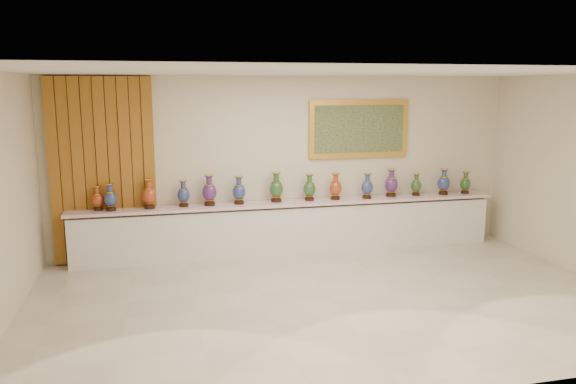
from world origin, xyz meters
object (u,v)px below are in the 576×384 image
Objects in this scene: vase_1 at (110,198)px; vase_2 at (149,195)px; counter at (291,228)px; vase_0 at (98,199)px.

vase_1 is 0.59m from vase_2.
vase_2 reaches higher than vase_1.
vase_0 is (-3.12, 0.01, 0.64)m from counter.
counter is 16.74× the size of vase_1.
vase_1 is (0.20, -0.07, 0.02)m from vase_0.
vase_1 is at bearing -177.05° from vase_2.
vase_1 is at bearing -19.01° from vase_0.
counter is 18.61× the size of vase_0.
vase_0 is 0.90× the size of vase_1.
vase_1 is 0.91× the size of vase_2.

